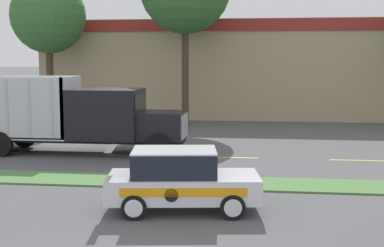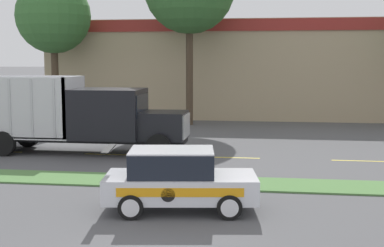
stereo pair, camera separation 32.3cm
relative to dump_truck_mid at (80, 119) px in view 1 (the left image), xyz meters
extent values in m
cube|color=#517F42|center=(5.91, -5.23, -1.55)|extent=(120.00, 1.96, 0.06)
cube|color=yellow|center=(1.38, -0.25, -1.57)|extent=(2.40, 0.14, 0.01)
cube|color=yellow|center=(6.78, -0.25, -1.57)|extent=(2.40, 0.14, 0.01)
cube|color=yellow|center=(12.18, -0.25, -1.57)|extent=(2.40, 0.14, 0.01)
cube|color=black|center=(-0.81, 0.00, -0.94)|extent=(11.07, 1.39, 0.18)
cube|color=black|center=(3.74, 0.00, -0.25)|extent=(1.96, 2.07, 1.21)
cube|color=#B7B7BC|center=(4.75, 0.00, -0.25)|extent=(0.06, 1.76, 1.03)
cube|color=black|center=(1.24, 0.00, 0.24)|extent=(3.05, 2.52, 2.19)
cube|color=black|center=(2.79, 0.00, 0.63)|extent=(0.04, 2.14, 0.99)
cylinder|color=silver|center=(-0.39, -0.82, 0.96)|extent=(0.14, 0.14, 1.42)
cube|color=silver|center=(-3.32, 0.00, -0.79)|extent=(6.06, 2.52, 0.12)
cube|color=silver|center=(-0.37, 0.00, 0.55)|extent=(0.16, 2.52, 2.68)
cube|color=silver|center=(-3.32, 1.18, 0.55)|extent=(6.06, 0.16, 2.68)
cube|color=#BCBCC1|center=(-2.82, -1.28, 0.55)|extent=(0.10, 0.04, 2.54)
cube|color=#BCBCC1|center=(-1.80, -1.28, 0.55)|extent=(0.10, 0.04, 2.54)
cube|color=#BCBCC1|center=(-0.79, -1.28, 0.55)|extent=(0.10, 0.04, 2.54)
cylinder|color=black|center=(3.74, -1.24, -1.03)|extent=(1.09, 0.30, 1.09)
cylinder|color=black|center=(3.74, 1.24, -1.03)|extent=(1.09, 0.30, 1.09)
cylinder|color=black|center=(-4.48, 1.24, -1.03)|extent=(1.09, 0.30, 1.09)
cylinder|color=black|center=(-3.21, -1.24, -1.03)|extent=(1.09, 0.30, 1.09)
cylinder|color=black|center=(-3.21, 1.24, -1.03)|extent=(1.09, 0.30, 1.09)
cube|color=silver|center=(5.91, -8.58, -0.90)|extent=(4.42, 2.43, 0.68)
cube|color=black|center=(5.66, -8.62, -0.22)|extent=(2.51, 1.95, 0.68)
cube|color=silver|center=(5.66, -8.62, 0.14)|extent=(2.51, 1.95, 0.04)
cube|color=black|center=(3.93, -8.86, 0.18)|extent=(0.40, 1.51, 0.03)
cube|color=orange|center=(6.04, -9.52, -0.83)|extent=(3.33, 0.47, 0.24)
cylinder|color=black|center=(5.73, -9.56, -0.90)|extent=(0.37, 0.06, 0.37)
cylinder|color=black|center=(7.32, -9.29, -1.24)|extent=(0.70, 0.29, 0.68)
cylinder|color=silver|center=(7.34, -9.39, -1.24)|extent=(0.47, 0.08, 0.48)
cylinder|color=black|center=(7.08, -7.52, -1.24)|extent=(0.70, 0.29, 0.68)
cylinder|color=silver|center=(7.06, -7.41, -1.24)|extent=(0.47, 0.08, 0.48)
cylinder|color=black|center=(4.74, -9.65, -1.24)|extent=(0.70, 0.29, 0.68)
cylinder|color=silver|center=(4.76, -9.75, -1.24)|extent=(0.47, 0.08, 0.48)
cylinder|color=black|center=(4.50, -7.87, -1.24)|extent=(0.70, 0.29, 0.68)
cylinder|color=silver|center=(4.48, -7.77, -1.24)|extent=(0.47, 0.08, 0.48)
cube|color=tan|center=(6.44, 19.69, 1.92)|extent=(28.22, 12.00, 7.00)
cube|color=maroon|center=(6.44, 13.64, 4.97)|extent=(26.81, 0.10, 0.80)
cylinder|color=#473828|center=(3.24, 11.23, 2.00)|extent=(0.45, 0.45, 7.15)
cylinder|color=#473828|center=(-5.96, 11.45, 1.29)|extent=(0.48, 0.48, 5.74)
sphere|color=#386B33|center=(-5.96, 11.45, 5.52)|extent=(4.96, 4.96, 4.96)
camera|label=1|loc=(7.96, -23.05, 2.63)|focal=50.00mm
camera|label=2|loc=(8.28, -23.00, 2.63)|focal=50.00mm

